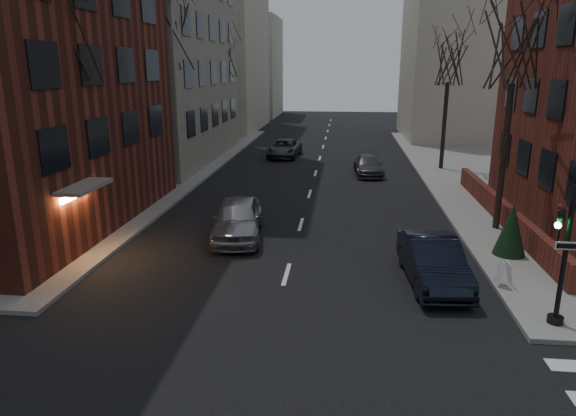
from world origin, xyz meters
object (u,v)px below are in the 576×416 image
object	(u,v)px
tree_left_a	(55,29)
car_lane_silver	(237,219)
tree_right_b	(449,59)
parked_sedan	(433,261)
tree_left_b	(165,35)
streetlamp_near	(156,122)
evergreen_shrub	(511,230)
tree_left_c	(221,55)
car_lane_gray	(368,165)
streetlamp_far	(234,99)
tree_right_a	(516,44)
traffic_signal	(561,265)
sandwich_board	(504,274)
car_lane_far	(284,148)

from	to	relation	value
tree_left_a	car_lane_silver	world-z (taller)	tree_left_a
tree_right_b	parked_sedan	size ratio (longest dim) A/B	1.92
tree_left_b	streetlamp_near	bearing A→B (deg)	-81.47
parked_sedan	evergreen_shrub	xyz separation A→B (m)	(3.32, 2.71, 0.37)
tree_left_a	parked_sedan	xyz separation A→B (m)	(13.83, -2.17, -7.68)
tree_left_a	tree_left_c	bearing A→B (deg)	90.00
car_lane_gray	evergreen_shrub	size ratio (longest dim) A/B	2.20
streetlamp_far	tree_right_a	bearing A→B (deg)	-54.69
tree_right_a	tree_right_b	bearing A→B (deg)	90.00
tree_left_b	tree_right_b	distance (m)	18.64
tree_left_a	tree_right_b	world-z (taller)	tree_left_a
tree_right_b	car_lane_silver	size ratio (longest dim) A/B	1.83
tree_right_a	car_lane_silver	xyz separation A→B (m)	(-11.35, -2.19, -7.18)
car_lane_gray	tree_left_c	bearing A→B (deg)	137.30
parked_sedan	car_lane_gray	bearing A→B (deg)	89.98
tree_left_c	streetlamp_far	world-z (taller)	tree_left_c
car_lane_silver	car_lane_gray	xyz separation A→B (m)	(6.14, 14.08, -0.21)
traffic_signal	evergreen_shrub	distance (m)	5.61
car_lane_gray	evergreen_shrub	bearing A→B (deg)	-76.28
tree_left_b	car_lane_silver	world-z (taller)	tree_left_b
car_lane_gray	evergreen_shrub	distance (m)	16.08
sandwich_board	tree_right_b	bearing A→B (deg)	82.64
sandwich_board	tree_right_a	bearing A→B (deg)	73.77
traffic_signal	tree_left_b	size ratio (longest dim) A/B	0.37
sandwich_board	car_lane_silver	bearing A→B (deg)	153.34
tree_left_a	car_lane_silver	distance (m)	10.02
streetlamp_far	parked_sedan	world-z (taller)	streetlamp_far
tree_left_c	car_lane_silver	world-z (taller)	tree_left_c
tree_left_a	car_lane_far	xyz separation A→B (m)	(5.88, 22.32, -7.77)
parked_sedan	evergreen_shrub	size ratio (longest dim) A/B	2.37
tree_right_a	tree_right_b	distance (m)	14.01
tree_right_b	sandwich_board	xyz separation A→B (m)	(-1.50, -20.47, -7.03)
parked_sedan	car_lane_gray	world-z (taller)	parked_sedan
tree_left_b	car_lane_far	world-z (taller)	tree_left_b
tree_left_c	parked_sedan	size ratio (longest dim) A/B	2.04
sandwich_board	evergreen_shrub	distance (m)	3.24
tree_right_a	parked_sedan	size ratio (longest dim) A/B	2.04
tree_left_b	evergreen_shrub	distance (m)	22.03
tree_right_a	streetlamp_far	distance (m)	29.65
tree_right_b	car_lane_silver	distance (m)	20.88
car_lane_gray	sandwich_board	world-z (taller)	car_lane_gray
streetlamp_near	evergreen_shrub	xyz separation A→B (m)	(16.54, -7.46, -3.08)
tree_left_b	evergreen_shrub	bearing A→B (deg)	-33.76
parked_sedan	car_lane_silver	world-z (taller)	car_lane_silver
streetlamp_far	car_lane_gray	world-z (taller)	streetlamp_far
tree_left_b	tree_right_b	xyz separation A→B (m)	(17.60, 6.00, -1.33)
traffic_signal	streetlamp_near	distance (m)	20.86
parked_sedan	car_lane_silver	size ratio (longest dim) A/B	0.95
car_lane_silver	traffic_signal	bearing A→B (deg)	-40.23
parked_sedan	car_lane_far	distance (m)	25.75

